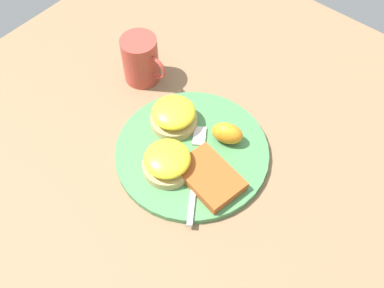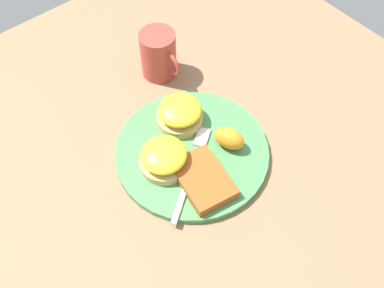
% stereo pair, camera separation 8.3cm
% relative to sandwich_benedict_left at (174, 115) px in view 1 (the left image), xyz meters
% --- Properties ---
extents(ground_plane, '(1.10, 1.10, 0.00)m').
position_rel_sandwich_benedict_left_xyz_m(ground_plane, '(0.07, -0.03, -0.04)').
color(ground_plane, '#846647').
extents(plate, '(0.29, 0.29, 0.01)m').
position_rel_sandwich_benedict_left_xyz_m(plate, '(0.07, -0.03, -0.03)').
color(plate, '#47844C').
rests_on(plate, ground_plane).
extents(sandwich_benedict_left, '(0.09, 0.09, 0.05)m').
position_rel_sandwich_benedict_left_xyz_m(sandwich_benedict_left, '(0.00, 0.00, 0.00)').
color(sandwich_benedict_left, tan).
rests_on(sandwich_benedict_left, plate).
extents(sandwich_benedict_right, '(0.09, 0.09, 0.05)m').
position_rel_sandwich_benedict_left_xyz_m(sandwich_benedict_right, '(0.06, -0.09, 0.00)').
color(sandwich_benedict_right, tan).
rests_on(sandwich_benedict_right, plate).
extents(hashbrown_patty, '(0.13, 0.10, 0.02)m').
position_rel_sandwich_benedict_left_xyz_m(hashbrown_patty, '(0.13, -0.06, -0.01)').
color(hashbrown_patty, '#9F4E1F').
rests_on(hashbrown_patty, plate).
extents(orange_wedge, '(0.07, 0.06, 0.04)m').
position_rel_sandwich_benedict_left_xyz_m(orange_wedge, '(0.10, 0.03, -0.00)').
color(orange_wedge, orange).
rests_on(orange_wedge, plate).
extents(fork, '(0.13, 0.18, 0.00)m').
position_rel_sandwich_benedict_left_xyz_m(fork, '(0.10, -0.05, -0.02)').
color(fork, silver).
rests_on(fork, plate).
extents(cup, '(0.11, 0.08, 0.10)m').
position_rel_sandwich_benedict_left_xyz_m(cup, '(-0.14, 0.06, 0.01)').
color(cup, '#B23D33').
rests_on(cup, ground_plane).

